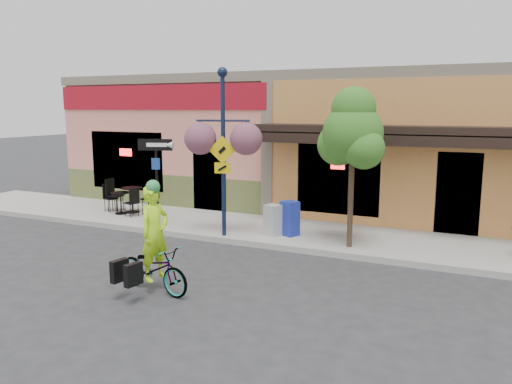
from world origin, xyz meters
TOP-DOWN VIEW (x-y plane):
  - ground at (0.00, 0.00)m, footprint 90.00×90.00m
  - sidewalk at (0.00, 2.00)m, footprint 24.00×3.00m
  - curb at (0.00, 0.55)m, footprint 24.00×0.12m
  - building at (0.00, 7.50)m, footprint 18.20×8.20m
  - bicycle at (-0.53, -2.98)m, footprint 1.77×0.88m
  - cyclist_rider at (-0.48, -2.98)m, footprint 0.53×0.71m
  - lamp_post at (-1.05, 0.75)m, footprint 1.46×0.90m
  - one_way_sign at (-3.05, 0.66)m, footprint 0.95×0.50m
  - cafe_set_left at (-5.02, 2.04)m, footprint 1.78×0.94m
  - cafe_set_right at (-5.21, 1.72)m, footprint 1.64×1.14m
  - newspaper_box_blue at (0.50, 1.45)m, footprint 0.52×0.49m
  - newspaper_box_grey at (0.11, 1.26)m, footprint 0.48×0.46m
  - street_tree at (2.17, 1.06)m, footprint 1.81×1.81m

SIDE VIEW (x-z plane):
  - ground at x=0.00m, z-range 0.00..0.00m
  - sidewalk at x=0.00m, z-range 0.00..0.15m
  - curb at x=0.00m, z-range 0.00..0.15m
  - bicycle at x=-0.53m, z-range 0.00..0.89m
  - newspaper_box_grey at x=0.11m, z-range 0.15..0.96m
  - cafe_set_right at x=-5.21m, z-range 0.15..1.04m
  - newspaper_box_blue at x=0.50m, z-range 0.15..1.05m
  - cafe_set_left at x=-5.02m, z-range 0.15..1.19m
  - cyclist_rider at x=-0.48m, z-range 0.00..1.77m
  - one_way_sign at x=-3.05m, z-range 0.15..2.60m
  - street_tree at x=2.17m, z-range 0.15..3.95m
  - building at x=0.00m, z-range 0.00..4.50m
  - lamp_post at x=-1.05m, z-range 0.15..4.42m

